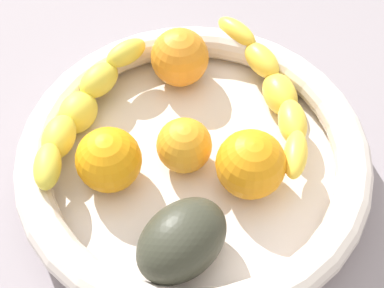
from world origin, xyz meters
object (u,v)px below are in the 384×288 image
object	(u,v)px
orange_rear	(178,57)
orange_mid_right	(107,160)
avocado_dark	(180,240)
orange_front	(249,164)
banana_draped_left	(273,90)
banana_draped_right	(81,108)
fruit_bowl	(192,157)
orange_mid_left	(183,149)

from	to	relation	value
orange_rear	orange_mid_right	bearing A→B (deg)	154.59
orange_rear	avocado_dark	size ratio (longest dim) A/B	0.73
orange_front	avocado_dark	distance (cm)	9.92
banana_draped_left	orange_mid_right	world-z (taller)	orange_mid_right
banana_draped_right	fruit_bowl	bearing A→B (deg)	-111.40
avocado_dark	orange_mid_right	bearing A→B (deg)	41.09
orange_front	orange_mid_right	distance (cm)	13.49
banana_draped_left	banana_draped_right	world-z (taller)	banana_draped_right
orange_front	avocado_dark	size ratio (longest dim) A/B	0.76
orange_mid_right	banana_draped_right	bearing A→B (deg)	28.04
orange_front	orange_mid_right	world-z (taller)	orange_front
fruit_bowl	banana_draped_left	bearing A→B (deg)	-49.29
orange_mid_left	orange_rear	distance (cm)	12.19
orange_mid_left	orange_rear	bearing A→B (deg)	3.09
fruit_bowl	banana_draped_left	world-z (taller)	banana_draped_left
banana_draped_right	orange_mid_left	xyz separation A→B (cm)	(-5.02, -10.65, -0.19)
orange_front	avocado_dark	bearing A→B (deg)	140.23
fruit_bowl	avocado_dark	distance (cm)	10.50
orange_mid_left	banana_draped_left	bearing A→B (deg)	-50.32
orange_mid_right	avocado_dark	bearing A→B (deg)	-138.91
banana_draped_right	orange_mid_left	world-z (taller)	orange_mid_left
fruit_bowl	banana_draped_left	distance (cm)	11.52
banana_draped_left	orange_front	size ratio (longest dim) A/B	3.41
orange_mid_right	banana_draped_left	bearing A→B (deg)	-60.52
fruit_bowl	banana_draped_right	size ratio (longest dim) A/B	1.75
banana_draped_left	avocado_dark	xyz separation A→B (cm)	(-17.62, 9.57, 0.45)
orange_mid_right	fruit_bowl	bearing A→B (deg)	-75.95
banana_draped_right	orange_rear	bearing A→B (deg)	-54.45
orange_mid_right	orange_rear	distance (cm)	15.16
banana_draped_left	banana_draped_right	xyz separation A→B (cm)	(-2.89, 20.19, 0.35)
orange_front	fruit_bowl	bearing A→B (deg)	64.52
orange_front	orange_rear	bearing A→B (deg)	26.07
orange_front	orange_rear	xyz separation A→B (cm)	(14.25, 6.97, -0.10)
orange_mid_left	avocado_dark	distance (cm)	9.71
orange_mid_left	orange_mid_right	size ratio (longest dim) A/B	0.87
banana_draped_left	orange_front	xyz separation A→B (cm)	(-9.99, 3.22, 0.75)
fruit_bowl	orange_rear	distance (cm)	12.04
banana_draped_right	orange_rear	xyz separation A→B (cm)	(7.14, -10.00, 0.30)
avocado_dark	orange_front	bearing A→B (deg)	-39.77
orange_front	orange_mid_left	distance (cm)	6.67
avocado_dark	orange_mid_left	bearing A→B (deg)	-0.19
orange_front	orange_mid_left	bearing A→B (deg)	71.75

